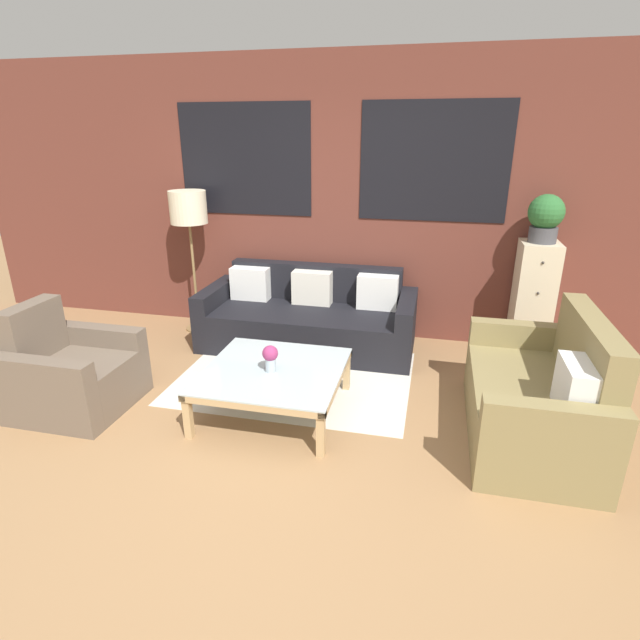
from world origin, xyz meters
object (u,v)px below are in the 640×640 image
(couch_dark, at_px, (309,319))
(potted_plant, at_px, (546,217))
(coffee_table, at_px, (274,374))
(settee_vintage, at_px, (538,398))
(floor_lamp, at_px, (188,213))
(armchair_corner, at_px, (73,374))
(drawer_cabinet, at_px, (532,301))
(flower_vase, at_px, (270,357))

(couch_dark, distance_m, potted_plant, 2.40)
(coffee_table, xyz_separation_m, potted_plant, (2.07, 1.55, 1.04))
(settee_vintage, xyz_separation_m, floor_lamp, (-3.30, 1.40, 0.98))
(coffee_table, relative_size, floor_lamp, 0.69)
(armchair_corner, height_order, floor_lamp, floor_lamp)
(armchair_corner, xyz_separation_m, floor_lamp, (0.20, 1.77, 1.01))
(armchair_corner, distance_m, drawer_cabinet, 4.09)
(coffee_table, bearing_deg, flower_vase, -100.63)
(armchair_corner, relative_size, floor_lamp, 0.56)
(settee_vintage, distance_m, coffee_table, 1.93)
(couch_dark, xyz_separation_m, coffee_table, (0.06, -1.34, 0.04))
(floor_lamp, bearing_deg, armchair_corner, -96.42)
(armchair_corner, bearing_deg, floor_lamp, 83.58)
(potted_plant, bearing_deg, drawer_cabinet, -90.00)
(couch_dark, relative_size, floor_lamp, 1.41)
(couch_dark, height_order, drawer_cabinet, drawer_cabinet)
(armchair_corner, xyz_separation_m, potted_plant, (3.64, 1.83, 1.08))
(couch_dark, relative_size, coffee_table, 2.03)
(settee_vintage, relative_size, potted_plant, 3.42)
(settee_vintage, bearing_deg, coffee_table, -177.40)
(couch_dark, relative_size, potted_plant, 4.95)
(coffee_table, relative_size, potted_plant, 2.44)
(settee_vintage, distance_m, armchair_corner, 3.52)
(drawer_cabinet, bearing_deg, armchair_corner, -153.31)
(couch_dark, xyz_separation_m, flower_vase, (0.06, -1.38, 0.20))
(settee_vintage, relative_size, floor_lamp, 0.97)
(armchair_corner, bearing_deg, settee_vintage, 5.98)
(couch_dark, relative_size, drawer_cabinet, 1.88)
(settee_vintage, relative_size, coffee_table, 1.40)
(settee_vintage, bearing_deg, potted_plant, 84.30)
(settee_vintage, bearing_deg, armchair_corner, -174.02)
(armchair_corner, bearing_deg, flower_vase, 8.71)
(couch_dark, xyz_separation_m, drawer_cabinet, (2.13, 0.21, 0.28))
(armchair_corner, distance_m, potted_plant, 4.22)
(drawer_cabinet, relative_size, potted_plant, 2.63)
(couch_dark, distance_m, armchair_corner, 2.21)
(couch_dark, xyz_separation_m, floor_lamp, (-1.31, 0.15, 1.01))
(coffee_table, distance_m, floor_lamp, 2.25)
(settee_vintage, bearing_deg, couch_dark, 147.76)
(settee_vintage, height_order, potted_plant, potted_plant)
(settee_vintage, relative_size, drawer_cabinet, 1.30)
(floor_lamp, bearing_deg, potted_plant, 1.08)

